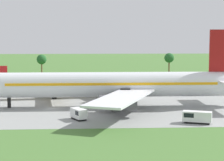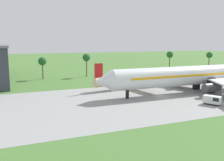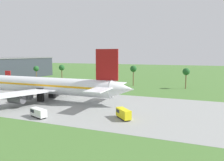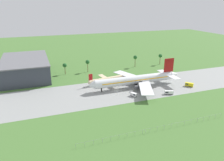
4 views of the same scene
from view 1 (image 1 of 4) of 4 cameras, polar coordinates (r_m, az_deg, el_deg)
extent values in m
plane|color=#477233|center=(100.35, -8.46, -3.94)|extent=(600.00, 600.00, 0.00)
cube|color=gray|center=(100.35, -8.46, -3.93)|extent=(320.00, 44.00, 0.02)
cylinder|color=white|center=(100.94, 0.00, -0.56)|extent=(60.66, 6.20, 6.20)
cube|color=#EFA314|center=(100.89, 0.00, -0.30)|extent=(51.56, 6.32, 0.62)
cube|color=white|center=(87.41, 1.52, -2.36)|extent=(17.92, 28.88, 0.44)
cube|color=white|center=(114.99, 0.42, -0.26)|extent=(17.92, 28.88, 0.44)
cylinder|color=#4C4C51|center=(93.96, -0.15, -2.85)|extent=(5.58, 2.79, 2.79)
cylinder|color=#4C4C51|center=(88.02, 1.69, -3.48)|extent=(5.58, 2.79, 2.79)
cylinder|color=#4C4C51|center=(108.65, -0.54, -1.60)|extent=(5.58, 2.79, 2.79)
cylinder|color=#4C4C51|center=(114.92, 0.57, -1.17)|extent=(5.58, 2.79, 2.79)
cube|color=black|center=(103.21, -14.28, -2.36)|extent=(0.70, 0.90, 5.03)
cube|color=black|center=(98.22, 1.88, -2.61)|extent=(2.40, 1.20, 5.03)
cube|color=black|center=(104.93, 1.56, -2.03)|extent=(2.40, 1.20, 5.03)
cylinder|color=beige|center=(116.18, -8.17, -0.95)|extent=(31.77, 7.71, 3.33)
cube|color=red|center=(115.92, -15.24, 0.86)|extent=(3.00, 0.66, 4.66)
cube|color=beige|center=(116.23, -8.16, -1.12)|extent=(7.93, 28.73, 0.24)
cube|color=black|center=(116.39, -8.15, -1.73)|extent=(1.61, 3.13, 3.16)
cube|color=black|center=(84.56, 11.87, -5.80)|extent=(5.25, 3.38, 0.40)
cube|color=white|center=(84.31, 11.89, -4.97)|extent=(6.14, 3.86, 2.09)
cube|color=black|center=(84.40, 10.81, -4.72)|extent=(2.61, 2.61, 0.90)
cube|color=black|center=(86.71, -4.71, -5.38)|extent=(3.34, 4.16, 0.40)
cube|color=white|center=(86.48, -4.72, -4.61)|extent=(3.82, 4.84, 1.98)
cube|color=black|center=(85.35, -4.36, -4.54)|extent=(2.52, 2.32, 0.90)
cylinder|color=brown|center=(152.16, 8.01, 1.26)|extent=(0.56, 0.56, 8.95)
sphere|color=#235B28|center=(151.80, 8.04, 3.17)|extent=(3.60, 3.60, 3.60)
cylinder|color=brown|center=(150.41, -9.84, 1.09)|extent=(0.56, 0.56, 8.55)
sphere|color=#235B28|center=(150.05, -9.88, 2.95)|extent=(3.60, 3.60, 3.60)
camera|label=2|loc=(62.89, -58.55, 2.22)|focal=40.00mm
camera|label=3|loc=(70.32, 59.74, 3.03)|focal=35.00mm
camera|label=4|loc=(82.18, -125.88, 26.31)|focal=35.00mm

